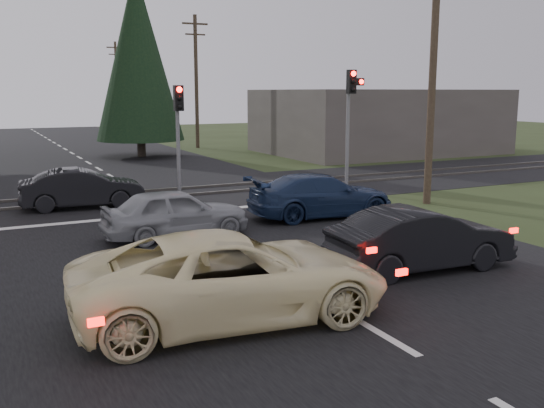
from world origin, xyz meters
TOP-DOWN VIEW (x-y plane):
  - ground at (0.00, 0.00)m, footprint 120.00×120.00m
  - road at (0.00, 10.00)m, footprint 14.00×100.00m
  - rail_corridor at (0.00, 12.00)m, footprint 120.00×8.00m
  - stop_line at (0.00, 8.20)m, footprint 13.00×0.35m
  - rail_near at (0.00, 11.20)m, footprint 120.00×0.12m
  - rail_far at (0.00, 12.80)m, footprint 120.00×0.12m
  - traffic_signal_right at (7.55, 9.47)m, footprint 0.68×0.48m
  - traffic_signal_center at (1.00, 10.68)m, footprint 0.32×0.48m
  - utility_pole_near at (8.50, 6.00)m, footprint 1.80×0.26m
  - utility_pole_mid at (8.50, 30.00)m, footprint 1.80×0.26m
  - utility_pole_far at (8.50, 55.00)m, footprint 1.80×0.26m
  - conifer_tree at (3.50, 26.00)m, footprint 5.20×5.20m
  - building_right at (18.00, 22.00)m, footprint 14.00×10.00m
  - cream_coupe at (-1.89, -1.14)m, footprint 5.68×3.05m
  - dark_hatchback at (2.96, -0.25)m, footprint 4.25×1.70m
  - silver_car at (-0.94, 5.07)m, footprint 3.95×1.67m
  - blue_sedan at (3.97, 5.66)m, footprint 4.78×2.25m
  - dark_car_far at (-2.48, 10.52)m, footprint 4.14×1.75m

SIDE VIEW (x-z plane):
  - ground at x=0.00m, z-range 0.00..0.00m
  - road at x=0.00m, z-range 0.00..0.01m
  - rail_corridor at x=0.00m, z-range 0.00..0.01m
  - stop_line at x=0.00m, z-range 0.01..0.01m
  - rail_near at x=0.00m, z-range 0.00..0.10m
  - rail_far at x=0.00m, z-range 0.00..0.10m
  - dark_car_far at x=-2.48m, z-range 0.00..1.33m
  - silver_car at x=-0.94m, z-range 0.00..1.33m
  - blue_sedan at x=3.97m, z-range 0.00..1.35m
  - dark_hatchback at x=2.96m, z-range 0.00..1.38m
  - cream_coupe at x=-1.89m, z-range 0.00..1.52m
  - building_right at x=18.00m, z-range 0.00..4.00m
  - traffic_signal_center at x=1.00m, z-range 0.76..4.86m
  - traffic_signal_right at x=7.55m, z-range 0.96..5.66m
  - utility_pole_near at x=8.50m, z-range 0.23..9.23m
  - utility_pole_mid at x=8.50m, z-range 0.23..9.23m
  - utility_pole_far at x=8.50m, z-range 0.23..9.23m
  - conifer_tree at x=3.50m, z-range 0.49..11.49m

